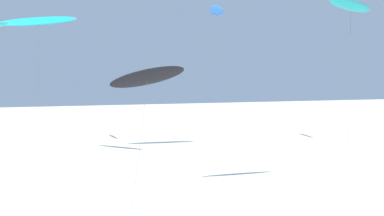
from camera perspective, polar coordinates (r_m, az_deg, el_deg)
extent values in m
ellipsoid|color=blue|center=(57.18, 3.12, 12.24)|extent=(1.91, 5.29, 1.76)
ellipsoid|color=yellow|center=(57.19, 3.12, 12.27)|extent=(1.23, 5.35, 0.85)
cylinder|color=#4C4C51|center=(54.85, 2.15, 3.49)|extent=(3.06, 2.46, 17.21)
ellipsoid|color=black|center=(34.71, -5.67, 3.95)|extent=(6.13, 2.00, 2.58)
ellipsoid|color=#19B2B7|center=(34.71, -5.67, 4.00)|extent=(5.98, 1.23, 1.72)
cylinder|color=#4C4C51|center=(31.92, -6.60, -4.22)|extent=(2.70, 5.72, 8.94)
ellipsoid|color=#19B2B7|center=(53.64, -19.02, 10.41)|extent=(8.71, 2.57, 1.98)
ellipsoid|color=purple|center=(53.64, -19.02, 10.44)|extent=(8.82, 1.92, 1.26)
cylinder|color=#4C4C51|center=(51.77, -18.93, 2.14)|extent=(0.30, 3.02, 15.18)
ellipsoid|color=#19B2B7|center=(44.49, 19.55, 12.19)|extent=(7.69, 4.12, 1.01)
ellipsoid|color=yellow|center=(44.50, 19.55, 12.22)|extent=(7.58, 3.62, 0.48)
cylinder|color=#4C4C51|center=(42.06, 19.37, 2.01)|extent=(2.49, 3.05, 15.50)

